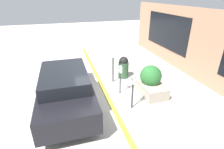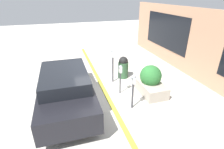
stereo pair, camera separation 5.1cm
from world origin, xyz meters
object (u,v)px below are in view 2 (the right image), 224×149
object	(u,v)px
parking_meter_second	(120,73)
parking_meter_nearest	(133,85)
parked_car_front	(66,87)
trash_bin	(123,67)
parking_meter_middle	(113,59)
planter_box	(150,81)

from	to	relation	value
parking_meter_second	parking_meter_nearest	bearing A→B (deg)	-175.89
parking_meter_nearest	parked_car_front	size ratio (longest dim) A/B	0.30
parking_meter_nearest	trash_bin	distance (m)	2.60
trash_bin	parking_meter_second	bearing A→B (deg)	155.05
parking_meter_nearest	parked_car_front	bearing A→B (deg)	68.75
trash_bin	parked_car_front	bearing A→B (deg)	120.01
parking_meter_nearest	trash_bin	size ratio (longest dim) A/B	1.22
parking_meter_nearest	parking_meter_middle	xyz separation A→B (m)	(2.20, 0.05, 0.19)
planter_box	parking_meter_middle	bearing A→B (deg)	40.93
parking_meter_second	trash_bin	size ratio (longest dim) A/B	1.16
parked_car_front	parking_meter_second	bearing A→B (deg)	-83.52
parking_meter_nearest	parked_car_front	world-z (taller)	parked_car_front
planter_box	trash_bin	world-z (taller)	planter_box
parking_meter_middle	parked_car_front	xyz separation A→B (m)	(-1.33, 2.20, -0.35)
parking_meter_middle	trash_bin	bearing A→B (deg)	-64.31
planter_box	parked_car_front	bearing A→B (deg)	89.15
parking_meter_nearest	planter_box	world-z (taller)	parking_meter_nearest
planter_box	trash_bin	bearing A→B (deg)	18.65
trash_bin	planter_box	bearing A→B (deg)	-161.35
planter_box	trash_bin	size ratio (longest dim) A/B	1.54
parking_meter_middle	trash_bin	distance (m)	0.90
parking_meter_second	parking_meter_middle	world-z (taller)	parking_meter_middle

